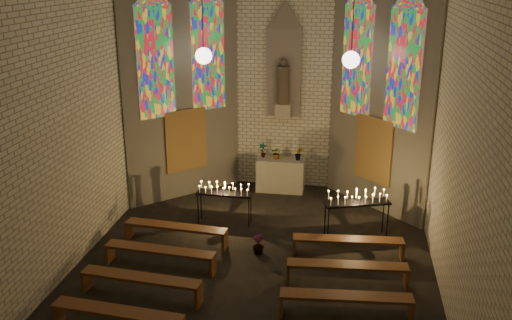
% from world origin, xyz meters
% --- Properties ---
extents(floor, '(12.00, 12.00, 0.00)m').
position_xyz_m(floor, '(0.00, 0.00, 0.00)').
color(floor, black).
rests_on(floor, ground).
extents(room, '(8.22, 12.43, 7.00)m').
position_xyz_m(room, '(-0.00, 3.37, 3.72)').
color(room, beige).
rests_on(room, ground).
extents(altar, '(1.40, 0.60, 1.00)m').
position_xyz_m(altar, '(0.00, 5.45, 0.50)').
color(altar, '#B8B296').
rests_on(altar, ground).
extents(flower_vase_left, '(0.26, 0.20, 0.44)m').
position_xyz_m(flower_vase_left, '(-0.55, 5.55, 1.22)').
color(flower_vase_left, '#4C723F').
rests_on(flower_vase_left, altar).
extents(flower_vase_center, '(0.34, 0.30, 0.37)m').
position_xyz_m(flower_vase_center, '(-0.11, 5.46, 1.18)').
color(flower_vase_center, '#4C723F').
rests_on(flower_vase_center, altar).
extents(flower_vase_right, '(0.22, 0.18, 0.40)m').
position_xyz_m(flower_vase_right, '(0.53, 5.44, 1.20)').
color(flower_vase_right, '#4C723F').
rests_on(flower_vase_right, altar).
extents(aisle_flower_pot, '(0.35, 0.35, 0.47)m').
position_xyz_m(aisle_flower_pot, '(-0.01, 1.45, 0.24)').
color(aisle_flower_pot, '#4C723F').
rests_on(aisle_flower_pot, ground).
extents(votive_stand_left, '(1.46, 0.38, 1.06)m').
position_xyz_m(votive_stand_left, '(-1.16, 2.95, 0.91)').
color(votive_stand_left, black).
rests_on(votive_stand_left, ground).
extents(votive_stand_right, '(1.65, 0.88, 1.19)m').
position_xyz_m(votive_stand_right, '(2.24, 2.68, 1.02)').
color(votive_stand_right, black).
rests_on(votive_stand_right, ground).
extents(pew_left_0, '(2.56, 0.56, 0.49)m').
position_xyz_m(pew_left_0, '(-2.07, 1.61, 0.40)').
color(pew_left_0, brown).
rests_on(pew_left_0, ground).
extents(pew_right_0, '(2.56, 0.56, 0.49)m').
position_xyz_m(pew_right_0, '(2.07, 1.61, 0.40)').
color(pew_right_0, brown).
rests_on(pew_right_0, ground).
extents(pew_left_1, '(2.56, 0.56, 0.49)m').
position_xyz_m(pew_left_1, '(-2.07, 0.41, 0.40)').
color(pew_left_1, brown).
rests_on(pew_left_1, ground).
extents(pew_right_1, '(2.56, 0.56, 0.49)m').
position_xyz_m(pew_right_1, '(2.07, 0.41, 0.40)').
color(pew_right_1, brown).
rests_on(pew_right_1, ground).
extents(pew_left_2, '(2.56, 0.56, 0.49)m').
position_xyz_m(pew_left_2, '(-2.07, -0.79, 0.40)').
color(pew_left_2, brown).
rests_on(pew_left_2, ground).
extents(pew_right_2, '(2.56, 0.56, 0.49)m').
position_xyz_m(pew_right_2, '(2.07, -0.79, 0.40)').
color(pew_right_2, brown).
rests_on(pew_right_2, ground).
extents(pew_left_3, '(2.56, 0.56, 0.49)m').
position_xyz_m(pew_left_3, '(-2.07, -1.99, 0.40)').
color(pew_left_3, brown).
rests_on(pew_left_3, ground).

